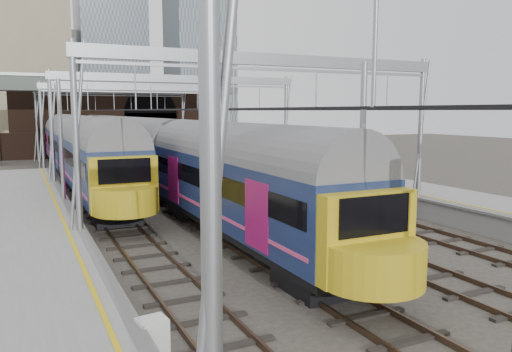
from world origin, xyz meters
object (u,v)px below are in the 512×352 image
relay_cabinet (153,346)px  signal_near_left (217,184)px  train_main (122,144)px  train_second (79,149)px

relay_cabinet → signal_near_left: bearing=44.9°
train_main → relay_cabinet: bearing=-99.7°
train_second → signal_near_left: signal_near_left is taller
train_second → signal_near_left: 25.89m
train_second → relay_cabinet: size_ratio=29.55×
signal_near_left → relay_cabinet: signal_near_left is taller
train_main → relay_cabinet: 34.60m
train_main → signal_near_left: 30.50m
train_second → relay_cabinet: 29.69m
signal_near_left → relay_cabinet: (-2.89, -3.71, -2.72)m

